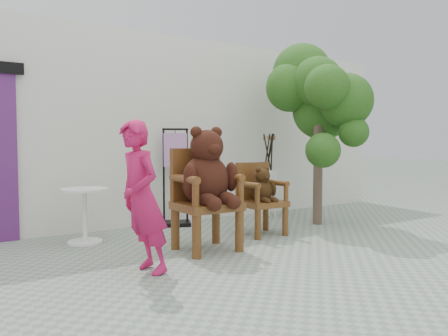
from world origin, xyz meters
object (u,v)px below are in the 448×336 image
cafe_table (85,209)px  display_stand (176,188)px  tree (317,95)px  stool_bucket (269,180)px  person (143,198)px  chair_big (206,180)px  chair_small (260,193)px

cafe_table → display_stand: bearing=16.0°
display_stand → tree: tree is taller
stool_bucket → cafe_table: bearing=-175.1°
person → display_stand: (1.42, 2.10, -0.17)m
person → display_stand: size_ratio=0.99×
person → stool_bucket: person is taller
person → cafe_table: size_ratio=2.13×
chair_big → tree: bearing=14.1°
cafe_table → stool_bucket: stool_bucket is taller
stool_bucket → tree: 1.68m
chair_big → person: 1.13m
chair_big → person: person is taller
stool_bucket → tree: size_ratio=0.50×
cafe_table → chair_small: bearing=-20.0°
stool_bucket → chair_big: bearing=-145.8°
display_stand → stool_bucket: display_stand is taller
chair_big → person: (-1.02, -0.49, -0.09)m
chair_big → stool_bucket: size_ratio=1.02×
cafe_table → tree: bearing=-8.9°
chair_big → stool_bucket: chair_big is taller
chair_small → stool_bucket: 1.50m
display_stand → person: bearing=-100.0°
chair_big → cafe_table: chair_big is taller
person → stool_bucket: (3.15, 1.95, -0.11)m
display_stand → chair_big: bearing=-80.1°
cafe_table → stool_bucket: 3.27m
chair_small → tree: size_ratio=0.35×
chair_small → stool_bucket: bearing=46.4°
chair_big → cafe_table: (-1.12, 1.17, -0.40)m
display_stand → tree: bearing=-1.9°
stool_bucket → chair_small: bearing=-133.6°
chair_small → display_stand: 1.43m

